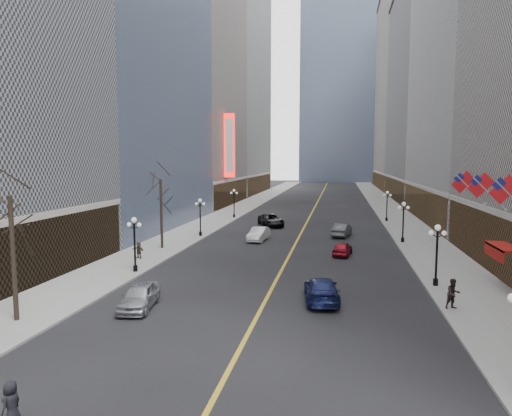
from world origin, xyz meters
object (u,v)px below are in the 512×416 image
at_px(streetlamp_east_1, 437,249).
at_px(car_nb_near, 139,296).
at_px(streetlamp_west_1, 135,239).
at_px(streetlamp_east_3, 387,203).
at_px(car_sb_mid, 342,248).
at_px(streetlamp_west_2, 200,213).
at_px(car_nb_far, 271,220).
at_px(car_sb_near, 321,289).
at_px(streetlamp_west_3, 234,200).
at_px(car_sb_far, 342,230).
at_px(streetlamp_east_2, 403,218).
at_px(car_nb_mid, 259,234).

bearing_deg(streetlamp_east_1, car_nb_near, -156.64).
distance_m(streetlamp_east_1, streetlamp_west_1, 23.60).
relative_size(streetlamp_east_3, car_sb_mid, 1.15).
relative_size(streetlamp_west_2, car_nb_far, 0.74).
distance_m(streetlamp_east_1, car_sb_near, 9.68).
relative_size(car_nb_far, car_sb_near, 1.15).
xyz_separation_m(streetlamp_west_1, streetlamp_west_3, (0.00, 36.00, 0.00)).
distance_m(streetlamp_west_2, car_sb_far, 17.41).
distance_m(streetlamp_east_2, car_nb_near, 32.80).
relative_size(car_nb_near, car_sb_near, 0.86).
distance_m(streetlamp_east_2, car_sb_near, 24.28).
relative_size(streetlamp_east_1, streetlamp_east_2, 1.00).
bearing_deg(streetlamp_east_2, streetlamp_east_3, 90.00).
height_order(streetlamp_east_2, car_sb_mid, streetlamp_east_2).
xyz_separation_m(streetlamp_east_3, car_nb_mid, (-16.19, -19.26, -2.12)).
bearing_deg(car_sb_near, streetlamp_east_2, -116.14).
bearing_deg(streetlamp_west_1, car_sb_far, 51.80).
bearing_deg(streetlamp_west_3, car_sb_mid, -56.65).
bearing_deg(car_sb_mid, car_nb_near, 64.78).
xyz_separation_m(streetlamp_west_1, car_nb_far, (7.09, 28.49, -2.05)).
distance_m(streetlamp_west_3, car_sb_near, 43.66).
bearing_deg(streetlamp_east_3, car_sb_mid, -104.57).
xyz_separation_m(streetlamp_east_2, streetlamp_west_3, (-23.60, 18.00, 0.00)).
height_order(streetlamp_west_2, car_nb_near, streetlamp_west_2).
bearing_deg(streetlamp_east_2, car_sb_far, 152.36).
height_order(streetlamp_west_3, car_nb_far, streetlamp_west_3).
height_order(streetlamp_west_1, car_sb_near, streetlamp_west_1).
bearing_deg(streetlamp_west_3, car_nb_far, -46.66).
distance_m(streetlamp_west_2, car_nb_far, 12.82).
height_order(streetlamp_west_3, car_nb_near, streetlamp_west_3).
xyz_separation_m(streetlamp_west_3, car_nb_far, (7.09, -7.51, -2.05)).
xyz_separation_m(streetlamp_east_2, car_sb_near, (-8.14, -22.77, -2.12)).
relative_size(streetlamp_west_2, car_sb_far, 0.94).
xyz_separation_m(streetlamp_east_3, car_nb_near, (-19.38, -44.37, -2.11)).
bearing_deg(streetlamp_east_1, streetlamp_west_3, 123.25).
xyz_separation_m(streetlamp_east_2, car_sb_far, (-6.68, 3.50, -2.11)).
height_order(streetlamp_east_1, car_sb_far, streetlamp_east_1).
bearing_deg(streetlamp_east_2, streetlamp_east_1, -90.00).
relative_size(streetlamp_west_1, car_nb_near, 0.98).
relative_size(car_nb_near, car_sb_far, 0.97).
bearing_deg(streetlamp_east_2, streetlamp_west_3, 142.67).
height_order(streetlamp_east_1, streetlamp_east_2, same).
bearing_deg(streetlamp_east_3, streetlamp_west_1, -123.25).
height_order(car_nb_near, car_sb_far, same).
bearing_deg(streetlamp_east_3, streetlamp_west_2, -142.67).
xyz_separation_m(streetlamp_west_3, car_nb_mid, (7.41, -19.26, -2.12)).
bearing_deg(streetlamp_east_1, streetlamp_west_1, 180.00).
height_order(streetlamp_east_1, streetlamp_west_1, same).
xyz_separation_m(streetlamp_west_1, car_nb_mid, (7.41, 16.74, -2.12)).
height_order(streetlamp_west_3, car_sb_far, streetlamp_west_3).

